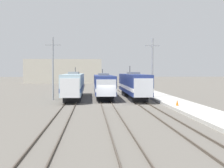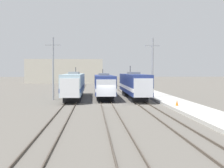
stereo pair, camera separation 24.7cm
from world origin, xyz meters
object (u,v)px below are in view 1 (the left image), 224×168
object	(u,v)px
locomotive_far_right	(134,85)
traffic_cone	(177,103)
locomotive_center	(103,85)
catenary_tower_left	(53,67)
catenary_tower_right	(152,67)
locomotive_far_left	(74,85)

from	to	relation	value
locomotive_far_right	traffic_cone	bearing A→B (deg)	-76.72
locomotive_center	locomotive_far_right	distance (m)	5.02
catenary_tower_left	catenary_tower_right	size ratio (longest dim) A/B	1.00
catenary_tower_left	locomotive_far_right	bearing A→B (deg)	8.26
catenary_tower_left	catenary_tower_right	distance (m)	15.08
locomotive_far_left	traffic_cone	xyz separation A→B (m)	(12.67, -13.73, -1.49)
locomotive_far_right	traffic_cone	world-z (taller)	locomotive_far_right
locomotive_far_left	catenary_tower_left	size ratio (longest dim) A/B	2.14
catenary_tower_right	traffic_cone	distance (m)	12.59
locomotive_far_left	locomotive_center	world-z (taller)	locomotive_far_left
locomotive_far_left	locomotive_far_right	xyz separation A→B (m)	(9.45, -0.09, -0.02)
locomotive_far_left	traffic_cone	size ratio (longest dim) A/B	29.27
locomotive_center	traffic_cone	bearing A→B (deg)	-62.61
locomotive_center	catenary_tower_left	world-z (taller)	catenary_tower_left
locomotive_center	traffic_cone	xyz separation A→B (m)	(7.95, -15.34, -1.38)
catenary_tower_right	traffic_cone	size ratio (longest dim) A/B	13.66
traffic_cone	locomotive_far_left	bearing A→B (deg)	132.71
catenary_tower_left	traffic_cone	distance (m)	20.09
locomotive_far_right	catenary_tower_right	world-z (taller)	catenary_tower_right
locomotive_far_left	locomotive_center	distance (m)	4.99
locomotive_far_left	traffic_cone	world-z (taller)	locomotive_far_left
catenary_tower_left	catenary_tower_right	xyz separation A→B (m)	(15.08, 0.00, 0.00)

